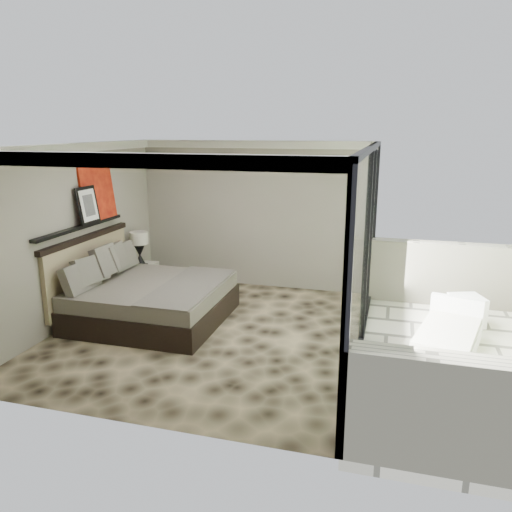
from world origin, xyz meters
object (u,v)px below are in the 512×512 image
(bed, at_px, (147,297))
(lounger, at_px, (448,338))
(table_lamp, at_px, (139,244))
(ottoman, at_px, (466,311))
(nightstand, at_px, (143,278))

(bed, height_order, lounger, bed)
(lounger, bearing_deg, table_lamp, -178.89)
(ottoman, bearing_deg, nightstand, 177.94)
(ottoman, distance_m, lounger, 1.14)
(table_lamp, bearing_deg, lounger, -13.08)
(nightstand, bearing_deg, table_lamp, -116.41)
(table_lamp, distance_m, lounger, 5.61)
(nightstand, bearing_deg, lounger, -12.40)
(table_lamp, height_order, lounger, table_lamp)
(table_lamp, relative_size, ottoman, 1.34)
(bed, xyz_separation_m, lounger, (4.60, 0.07, -0.19))
(nightstand, distance_m, ottoman, 5.77)
(nightstand, relative_size, lounger, 0.29)
(table_lamp, bearing_deg, nightstand, 62.55)
(bed, relative_size, table_lamp, 3.69)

